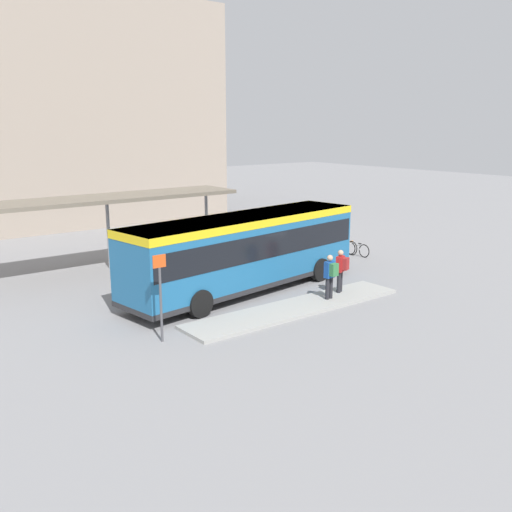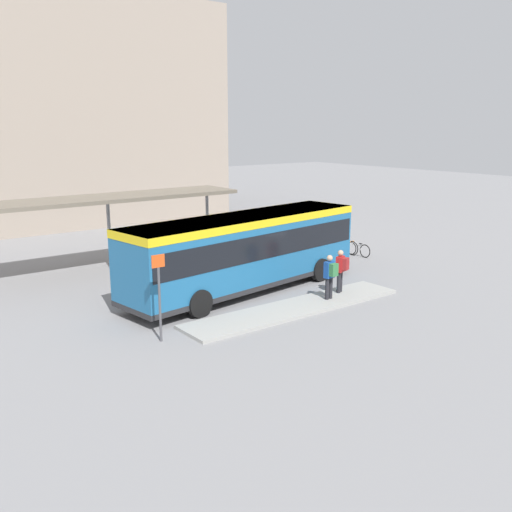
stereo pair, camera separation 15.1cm
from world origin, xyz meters
The scene contains 12 objects.
ground_plane centered at (0.00, 0.00, 0.00)m, with size 120.00×120.00×0.00m, color gray.
curb_island centered at (0.09, -3.03, 0.06)m, with size 9.23×1.80×0.12m.
city_bus centered at (0.01, 0.00, 1.83)m, with size 11.19×3.93×3.12m.
pedestrian_waiting centered at (1.70, -3.15, 1.11)m, with size 0.44×0.46×1.73m.
pedestrian_companion centered at (2.69, -2.76, 1.11)m, with size 0.51×0.54×1.72m.
bicycle_white centered at (8.47, 1.65, 0.35)m, with size 0.48×1.62×0.70m.
bicycle_orange centered at (8.33, 2.47, 0.39)m, with size 0.48×1.79×0.77m.
bicycle_red centered at (8.21, 3.29, 0.34)m, with size 0.48×1.57×0.68m.
bicycle_blue centered at (8.48, 4.11, 0.34)m, with size 0.48×1.53×0.67m.
station_shelter centered at (-2.78, 7.04, 3.27)m, with size 12.84×2.79×3.43m.
platform_sign centered at (-5.39, -2.86, 1.56)m, with size 0.44×0.08×2.80m.
station_building centered at (-2.59, 23.89, 7.51)m, with size 27.59×12.97×15.02m.
Camera 1 is at (-13.37, -18.04, 6.65)m, focal length 40.00 mm.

